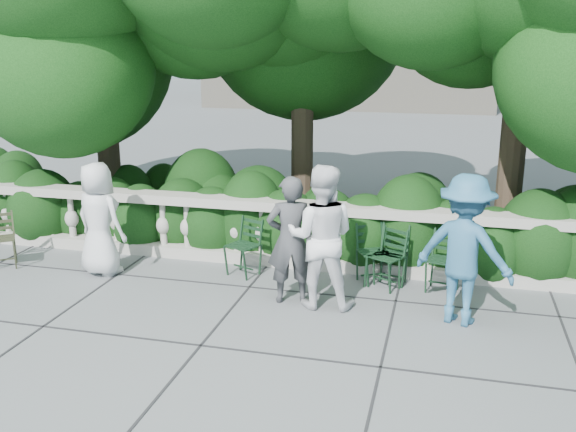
% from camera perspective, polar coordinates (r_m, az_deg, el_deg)
% --- Properties ---
extents(ground, '(90.00, 90.00, 0.00)m').
position_cam_1_polar(ground, '(8.06, -1.77, -8.73)').
color(ground, '#575A5F').
rests_on(ground, ground).
extents(balustrade, '(12.00, 0.44, 1.00)m').
position_cam_1_polar(balustrade, '(9.52, 1.18, -1.74)').
color(balustrade, '#9E998E').
rests_on(balustrade, ground).
extents(shrub_hedge, '(15.00, 2.60, 1.70)m').
position_cam_1_polar(shrub_hedge, '(10.78, 2.61, -2.37)').
color(shrub_hedge, black).
rests_on(shrub_hedge, ground).
extents(chair_b, '(0.59, 0.61, 0.84)m').
position_cam_1_polar(chair_b, '(9.25, -4.56, -5.49)').
color(chair_b, black).
rests_on(chair_b, ground).
extents(chair_c, '(0.62, 0.63, 0.84)m').
position_cam_1_polar(chair_c, '(8.86, 8.08, -6.57)').
color(chair_c, black).
rests_on(chair_c, ground).
extents(chair_d, '(0.61, 0.63, 0.84)m').
position_cam_1_polar(chair_d, '(9.00, 7.87, -6.19)').
color(chair_d, black).
rests_on(chair_d, ground).
extents(chair_e, '(0.53, 0.56, 0.84)m').
position_cam_1_polar(chair_e, '(8.99, 8.74, -6.26)').
color(chair_e, black).
rests_on(chair_e, ground).
extents(chair_f, '(0.53, 0.56, 0.84)m').
position_cam_1_polar(chair_f, '(8.86, 13.24, -6.85)').
color(chair_f, black).
rests_on(chair_f, ground).
extents(chair_weathered, '(0.64, 0.65, 0.84)m').
position_cam_1_polar(chair_weathered, '(10.39, -23.98, -4.44)').
color(chair_weathered, black).
rests_on(chair_weathered, ground).
extents(person_businessman, '(0.91, 0.72, 1.64)m').
position_cam_1_polar(person_businessman, '(9.53, -16.45, -0.27)').
color(person_businessman, silver).
rests_on(person_businessman, ground).
extents(person_woman_grey, '(0.71, 0.58, 1.67)m').
position_cam_1_polar(person_woman_grey, '(8.16, 0.20, -2.14)').
color(person_woman_grey, '#3D3E42').
rests_on(person_woman_grey, ground).
extents(person_casual_man, '(0.95, 0.77, 1.83)m').
position_cam_1_polar(person_casual_man, '(8.02, 2.95, -1.85)').
color(person_casual_man, white).
rests_on(person_casual_man, ground).
extents(person_older_blue, '(1.33, 1.02, 1.82)m').
position_cam_1_polar(person_older_blue, '(7.82, 15.41, -2.93)').
color(person_older_blue, '#2D6388').
rests_on(person_older_blue, ground).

